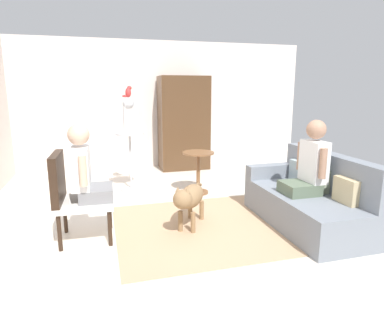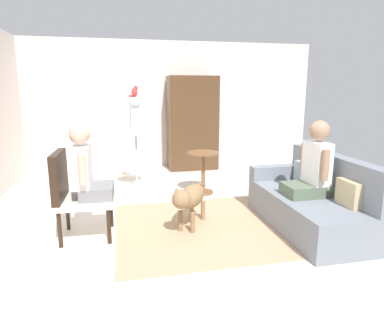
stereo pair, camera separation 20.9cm
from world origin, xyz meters
name	(u,v)px [view 2 (the right image)]	position (x,y,z in m)	size (l,w,h in m)	color
ground_plane	(211,226)	(0.00, 0.00, 0.00)	(8.11, 8.11, 0.00)	beige
back_wall	(168,105)	(0.00, 3.44, 1.31)	(6.36, 0.12, 2.61)	silver
area_rug	(220,225)	(0.11, -0.01, 0.00)	(2.50, 1.97, 0.01)	tan
couch	(312,202)	(1.19, -0.26, 0.31)	(0.84, 1.71, 0.88)	slate
armchair	(73,190)	(-1.57, 0.03, 0.56)	(0.62, 0.58, 0.98)	black
person_on_couch	(313,165)	(1.14, -0.29, 0.77)	(0.49, 0.52, 0.88)	#546450
person_on_armchair	(86,168)	(-1.42, 0.02, 0.79)	(0.44, 0.58, 0.83)	slate
round_end_table	(203,168)	(0.23, 1.29, 0.42)	(0.50, 0.50, 0.67)	brown
dog	(190,198)	(-0.25, 0.02, 0.38)	(0.56, 0.83, 0.59)	olive
bird_cage_stand	(136,137)	(-0.79, 1.73, 0.87)	(0.46, 0.46, 1.51)	silver
parrot	(135,92)	(-0.78, 1.73, 1.60)	(0.17, 0.10, 0.18)	red
armoire_cabinet	(192,123)	(0.43, 3.03, 0.95)	(1.00, 0.56, 1.90)	#4C331E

